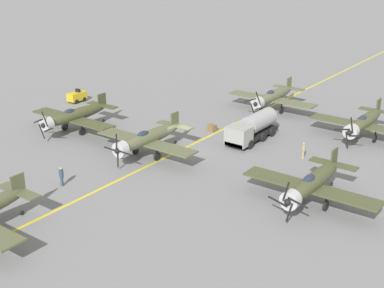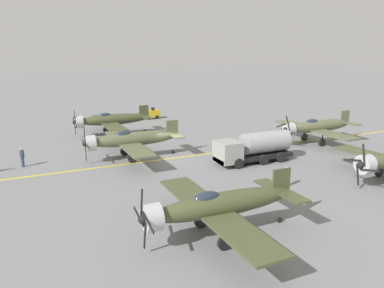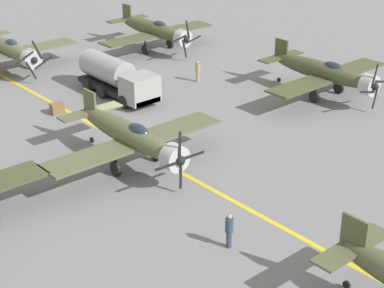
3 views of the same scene
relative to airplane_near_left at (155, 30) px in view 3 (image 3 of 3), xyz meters
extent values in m
plane|color=slate|center=(14.53, 14.57, -2.01)|extent=(400.00, 400.00, 0.00)
cube|color=yellow|center=(14.53, 14.57, -2.01)|extent=(0.30, 160.00, 0.01)
cube|color=#54593A|center=(16.13, 34.41, 0.19)|extent=(4.40, 1.10, 0.12)
cube|color=#54593A|center=(16.13, 34.41, 0.84)|extent=(0.14, 1.30, 1.60)
cylinder|color=black|center=(16.13, 34.35, -1.83)|extent=(0.12, 0.36, 0.36)
ellipsoid|color=#4B5031|center=(0.00, -0.41, 0.04)|extent=(1.50, 9.50, 1.42)
cylinder|color=#B7B7BC|center=(0.00, 4.04, 0.04)|extent=(1.57, 0.90, 1.58)
ellipsoid|color=#232D3D|center=(0.00, 0.73, 0.60)|extent=(0.80, 1.70, 0.76)
cube|color=#4B5031|center=(0.00, 0.35, -0.30)|extent=(12.00, 2.10, 0.16)
cube|color=#4B5031|center=(0.00, -4.50, 0.19)|extent=(4.40, 1.10, 0.12)
cube|color=#4B5031|center=(0.00, -4.50, 0.84)|extent=(0.14, 1.30, 1.60)
sphere|color=black|center=(0.00, 4.54, 0.04)|extent=(0.56, 0.56, 0.56)
cube|color=black|center=(0.18, 4.54, -0.82)|extent=(0.50, 0.06, 1.74)
cube|color=black|center=(0.86, 4.54, 0.22)|extent=(1.74, 0.06, 0.50)
cube|color=black|center=(-0.18, 4.54, 0.89)|extent=(0.50, 0.06, 1.74)
cube|color=black|center=(-0.86, 4.54, -0.14)|extent=(1.74, 0.06, 0.50)
cylinder|color=black|center=(-1.50, 0.35, -0.93)|extent=(0.14, 0.14, 1.26)
cylinder|color=black|center=(-1.50, 0.35, -1.56)|extent=(0.22, 0.90, 0.90)
cylinder|color=black|center=(1.50, 0.35, -0.93)|extent=(0.14, 0.14, 1.26)
cylinder|color=black|center=(1.50, 0.35, -1.56)|extent=(0.22, 0.90, 0.90)
cylinder|color=black|center=(0.00, -4.56, -1.83)|extent=(0.12, 0.36, 0.36)
ellipsoid|color=#474C2D|center=(-2.12, 18.06, 0.04)|extent=(1.50, 9.50, 1.42)
cylinder|color=#B7B7BC|center=(-2.12, 22.51, 0.04)|extent=(1.58, 0.90, 1.58)
ellipsoid|color=#232D3D|center=(-2.12, 19.20, 0.60)|extent=(0.80, 1.70, 0.76)
cube|color=#474C2D|center=(-2.12, 18.82, -0.30)|extent=(12.00, 2.10, 0.16)
cube|color=#474C2D|center=(-2.12, 13.97, 0.19)|extent=(4.40, 1.10, 0.12)
cube|color=#474C2D|center=(-2.12, 13.97, 0.84)|extent=(0.14, 1.30, 1.60)
sphere|color=black|center=(-2.12, 23.01, 0.04)|extent=(0.56, 0.56, 0.56)
cube|color=black|center=(-1.92, 23.01, 0.89)|extent=(0.54, 0.06, 1.74)
cube|color=black|center=(-2.97, 23.01, 0.24)|extent=(1.74, 0.06, 0.54)
cube|color=black|center=(-2.32, 23.01, -0.81)|extent=(0.54, 0.06, 1.74)
cube|color=black|center=(-1.27, 23.01, -0.16)|extent=(1.74, 0.06, 0.54)
cylinder|color=black|center=(-3.62, 18.82, -0.93)|extent=(0.14, 0.14, 1.26)
cylinder|color=black|center=(-3.62, 18.82, -1.56)|extent=(0.22, 0.90, 0.90)
cylinder|color=black|center=(-0.62, 18.82, -0.93)|extent=(0.14, 0.14, 1.26)
cylinder|color=black|center=(-0.62, 18.82, -1.56)|extent=(0.22, 0.90, 0.90)
cylinder|color=black|center=(-2.12, 13.91, -1.83)|extent=(0.12, 0.36, 0.36)
ellipsoid|color=#595E3F|center=(16.17, 18.04, 0.04)|extent=(1.50, 9.50, 1.42)
cylinder|color=#B7B7BC|center=(16.17, 22.49, 0.04)|extent=(1.58, 0.90, 1.58)
ellipsoid|color=#232D3D|center=(16.17, 19.18, 0.60)|extent=(0.80, 1.70, 0.76)
cube|color=#595E3F|center=(16.17, 18.80, -0.30)|extent=(12.00, 2.10, 0.16)
cube|color=#595E3F|center=(16.17, 13.95, 0.19)|extent=(4.40, 1.10, 0.12)
cube|color=#595E3F|center=(16.17, 13.95, 0.84)|extent=(0.14, 1.30, 1.60)
sphere|color=black|center=(16.17, 22.99, 0.04)|extent=(0.56, 0.56, 0.56)
cube|color=black|center=(15.30, 22.99, 0.07)|extent=(1.75, 0.06, 0.19)
cube|color=black|center=(16.15, 22.99, -0.84)|extent=(0.19, 0.06, 1.75)
cube|color=black|center=(17.05, 22.99, 0.01)|extent=(1.75, 0.06, 0.19)
cube|color=black|center=(16.20, 22.99, 0.91)|extent=(0.19, 0.06, 1.75)
cylinder|color=black|center=(14.67, 18.80, -0.93)|extent=(0.14, 0.14, 1.26)
cylinder|color=black|center=(14.67, 18.80, -1.56)|extent=(0.22, 0.90, 0.90)
cylinder|color=black|center=(17.67, 18.80, -0.93)|extent=(0.14, 0.14, 1.26)
cylinder|color=black|center=(17.67, 18.80, -1.56)|extent=(0.22, 0.90, 0.90)
cylinder|color=black|center=(16.17, 13.89, -1.83)|extent=(0.12, 0.36, 0.36)
ellipsoid|color=#5C6243|center=(13.36, -3.72, 0.04)|extent=(1.50, 9.50, 1.42)
cylinder|color=#B7B7BC|center=(13.36, 0.73, 0.04)|extent=(1.58, 0.90, 1.58)
ellipsoid|color=#232D3D|center=(13.36, -2.58, 0.60)|extent=(0.80, 1.70, 0.76)
cube|color=#5C6243|center=(13.36, -2.96, -0.30)|extent=(12.00, 2.10, 0.16)
sphere|color=black|center=(13.36, 1.23, 0.04)|extent=(0.56, 0.56, 0.56)
cube|color=black|center=(13.00, 1.23, 0.84)|extent=(0.85, 0.06, 1.65)
cube|color=black|center=(12.56, 1.23, -0.32)|extent=(1.65, 0.06, 0.85)
cube|color=black|center=(13.72, 1.23, -0.76)|extent=(0.85, 0.06, 1.65)
cube|color=black|center=(14.16, 1.23, 0.40)|extent=(1.65, 0.06, 0.85)
cylinder|color=black|center=(11.86, -2.96, -0.93)|extent=(0.14, 0.14, 1.26)
cylinder|color=black|center=(11.86, -2.96, -1.56)|extent=(0.22, 0.90, 0.90)
cube|color=black|center=(9.88, 7.83, -1.39)|extent=(2.25, 8.00, 0.40)
cube|color=#999993|center=(9.88, 10.79, -0.59)|extent=(2.50, 2.08, 2.00)
cylinder|color=#9E9EA3|center=(9.88, 6.51, -0.09)|extent=(2.10, 4.96, 2.10)
cylinder|color=black|center=(8.69, 10.31, -1.51)|extent=(0.30, 1.00, 1.00)
cylinder|color=black|center=(11.07, 10.31, -1.51)|extent=(0.30, 1.00, 1.00)
cylinder|color=black|center=(8.69, 7.43, -1.51)|extent=(0.30, 1.00, 1.00)
cylinder|color=black|center=(11.07, 7.43, -1.51)|extent=(0.30, 1.00, 1.00)
cylinder|color=black|center=(8.69, 5.35, -1.51)|extent=(0.30, 1.00, 1.00)
cylinder|color=black|center=(11.07, 5.35, -1.51)|extent=(0.30, 1.00, 1.00)
cylinder|color=#334256|center=(17.84, 28.63, -1.57)|extent=(0.27, 0.27, 0.88)
cylinder|color=#334256|center=(17.84, 28.63, -0.77)|extent=(0.40, 0.40, 0.73)
sphere|color=tan|center=(17.84, 28.63, -0.29)|extent=(0.24, 0.24, 0.24)
cylinder|color=tan|center=(2.91, 9.41, -1.60)|extent=(0.26, 0.26, 0.83)
cylinder|color=tan|center=(2.91, 9.41, -0.83)|extent=(0.38, 0.38, 0.69)
sphere|color=tan|center=(2.91, 9.41, -0.38)|extent=(0.23, 0.23, 0.23)
cube|color=brown|center=(15.31, 7.93, -1.63)|extent=(1.02, 0.89, 0.76)
camera|label=1|loc=(-18.22, 57.39, 19.11)|focal=50.00mm
camera|label=2|loc=(-19.85, 28.37, 8.77)|focal=35.00mm
camera|label=3|loc=(36.37, 47.27, 15.71)|focal=60.00mm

